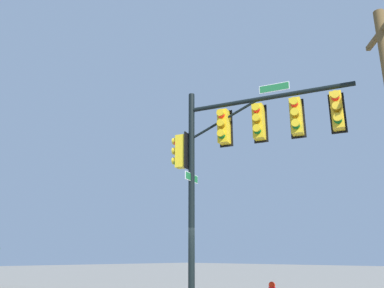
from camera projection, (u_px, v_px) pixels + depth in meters
The scene contains 1 object.
signal_pole_assembly at pixel (242, 141), 11.77m from camera, with size 5.53×2.27×6.97m.
Camera 1 is at (8.37, -8.61, 1.68)m, focal length 35.66 mm.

